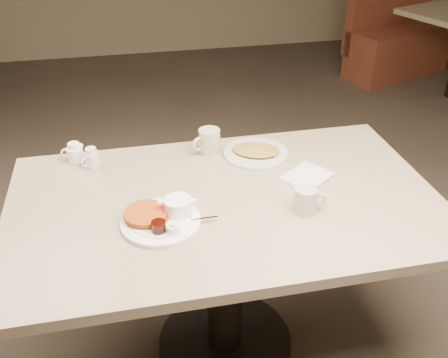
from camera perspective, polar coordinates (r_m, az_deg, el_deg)
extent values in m
cube|color=#4C3F33|center=(2.28, 0.11, -18.27)|extent=(7.00, 8.00, 0.02)
cube|color=tan|center=(1.77, 0.13, -2.81)|extent=(1.50, 0.90, 0.04)
cylinder|color=black|center=(1.99, 0.12, -11.20)|extent=(0.14, 0.14, 0.69)
cylinder|color=black|center=(2.26, 0.11, -17.87)|extent=(0.56, 0.56, 0.03)
cylinder|color=white|center=(1.65, -7.15, -4.84)|extent=(0.29, 0.29, 0.01)
cylinder|color=white|center=(1.65, -7.18, -4.58)|extent=(0.21, 0.21, 0.00)
cylinder|color=#AE4513|center=(1.66, -8.62, -4.06)|extent=(0.16, 0.16, 0.01)
cylinder|color=#AE4513|center=(1.65, -8.82, -3.83)|extent=(0.16, 0.16, 0.01)
cylinder|color=white|center=(1.66, -5.24, -3.09)|extent=(0.10, 0.10, 0.05)
cube|color=white|center=(1.65, -7.14, -2.70)|extent=(0.02, 0.01, 0.01)
cube|color=white|center=(1.65, -3.39, -2.49)|extent=(0.02, 0.01, 0.01)
ellipsoid|color=white|center=(1.65, -5.65, -2.67)|extent=(0.04, 0.04, 0.03)
ellipsoid|color=white|center=(1.64, -4.80, -2.82)|extent=(0.04, 0.04, 0.02)
cylinder|color=black|center=(1.59, -7.39, -5.39)|extent=(0.05, 0.05, 0.04)
cylinder|color=white|center=(1.58, -5.69, -5.65)|extent=(0.05, 0.05, 0.03)
ellipsoid|color=#FFE2B7|center=(1.57, -5.72, -5.25)|extent=(0.03, 0.03, 0.02)
cube|color=white|center=(1.64, -2.45, -4.51)|extent=(0.10, 0.01, 0.00)
ellipsoid|color=white|center=(1.64, -4.25, -4.43)|extent=(0.03, 0.03, 0.01)
cylinder|color=beige|center=(1.69, 9.16, -2.38)|extent=(0.09, 0.09, 0.09)
cylinder|color=black|center=(1.67, 9.28, -1.25)|extent=(0.07, 0.07, 0.01)
torus|color=beige|center=(1.70, 10.58, -2.33)|extent=(0.06, 0.02, 0.06)
cube|color=silver|center=(1.89, 9.34, 0.18)|extent=(0.22, 0.21, 0.02)
cylinder|color=#B4B29C|center=(2.02, -1.66, 4.30)|extent=(0.11, 0.11, 0.10)
torus|color=#B4B29C|center=(2.00, -2.84, 3.96)|extent=(0.06, 0.03, 0.06)
cylinder|color=white|center=(2.00, -14.69, 2.12)|extent=(0.07, 0.07, 0.06)
cylinder|color=white|center=(1.98, -14.84, 3.12)|extent=(0.05, 0.05, 0.02)
cone|color=white|center=(1.99, -14.34, 3.27)|extent=(0.03, 0.03, 0.02)
torus|color=white|center=(1.98, -15.38, 1.89)|extent=(0.04, 0.03, 0.04)
cylinder|color=white|center=(2.05, -16.47, 2.64)|extent=(0.08, 0.08, 0.06)
cylinder|color=white|center=(2.03, -16.64, 3.63)|extent=(0.06, 0.06, 0.02)
cone|color=white|center=(2.02, -15.95, 3.54)|extent=(0.02, 0.02, 0.02)
torus|color=white|center=(2.06, -17.41, 2.75)|extent=(0.05, 0.02, 0.05)
cylinder|color=beige|center=(2.02, 3.60, 2.88)|extent=(0.34, 0.34, 0.01)
ellipsoid|color=olive|center=(2.01, 3.62, 3.31)|extent=(0.23, 0.20, 0.02)
cube|color=brown|center=(5.22, 19.05, 13.49)|extent=(1.11, 0.72, 0.45)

